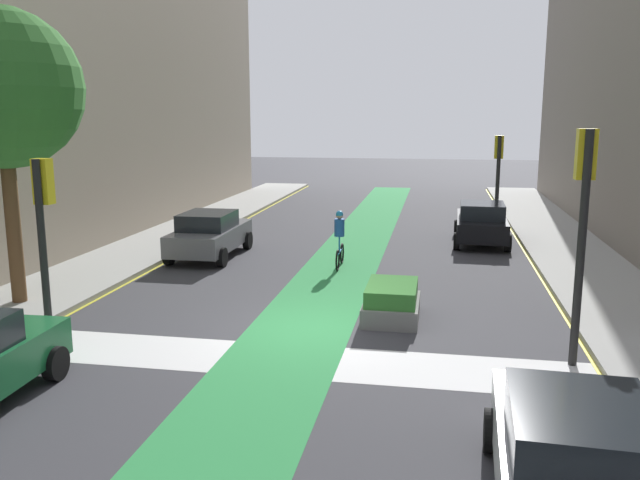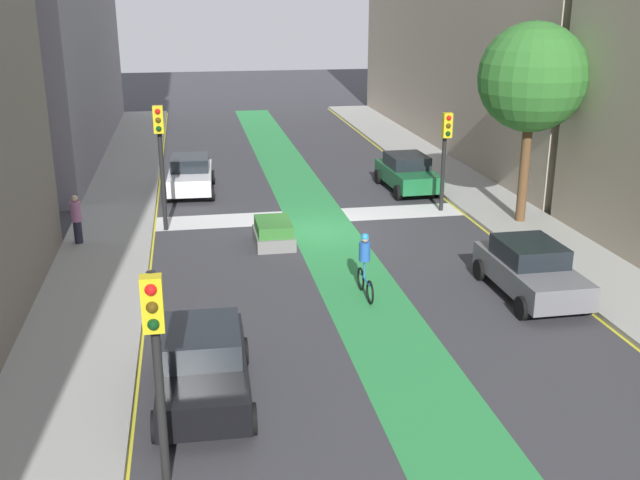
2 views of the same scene
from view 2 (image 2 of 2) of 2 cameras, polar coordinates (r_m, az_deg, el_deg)
The scene contains 18 objects.
ground_plane at distance 27.04m, azimuth 0.01°, elevation 0.64°, with size 120.00×120.00×0.00m, color #38383D.
bike_lane_paint at distance 27.07m, azimuth 0.36°, elevation 0.66°, with size 2.40×60.00×0.01m, color #2D8C47.
crosswalk_band at distance 28.93m, azimuth -0.69°, elevation 1.83°, with size 12.00×1.80×0.01m, color silver.
sidewalk_left at distance 29.23m, azimuth 14.65°, elevation 1.55°, with size 3.00×60.00×0.15m, color #9E9E99.
curb_stripe_left at distance 28.67m, azimuth 11.90°, elevation 1.28°, with size 0.16×60.00×0.01m, color yellow.
sidewalk_right at distance 26.80m, azimuth -15.98°, elevation -0.10°, with size 3.00×60.00×0.15m, color #9E9E99.
curb_stripe_right at distance 26.70m, azimuth -12.77°, elevation -0.06°, with size 0.16×60.00×0.01m, color yellow.
traffic_signal_near_right at distance 26.97m, azimuth -12.18°, elevation 7.17°, with size 0.35×0.52×4.57m.
traffic_signal_near_left at distance 29.38m, azimuth 9.62°, elevation 7.39°, with size 0.35×0.52×3.93m.
traffic_signal_far_right at distance 12.63m, azimuth -12.51°, elevation -7.61°, with size 0.35×0.52×3.99m.
car_grey_left_far at distance 21.95m, azimuth 15.85°, elevation -2.17°, with size 2.04×4.21×1.57m.
car_white_right_near at distance 32.74m, azimuth -9.92°, elevation 4.97°, with size 2.18×4.28×1.57m.
car_green_left_near at distance 32.88m, azimuth 6.73°, elevation 5.17°, with size 2.14×4.26×1.57m.
car_black_right_far at distance 16.10m, azimuth -8.96°, elevation -9.40°, with size 2.11×4.25×1.57m.
cyclist_in_lane at distance 21.09m, azimuth 3.47°, elevation -1.83°, with size 0.32×1.73×1.86m.
pedestrian_sidewalk_right_a at distance 26.43m, azimuth -18.18°, elevation 1.55°, with size 0.34×0.34×1.68m.
street_tree_near at distance 27.89m, azimuth 15.99°, elevation 11.87°, with size 3.87×3.87×7.23m.
median_planter at distance 25.62m, azimuth -3.59°, elevation 0.53°, with size 1.30×2.03×0.85m.
Camera 2 is at (4.54, 25.35, 8.24)m, focal length 41.68 mm.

